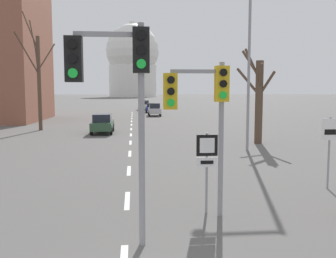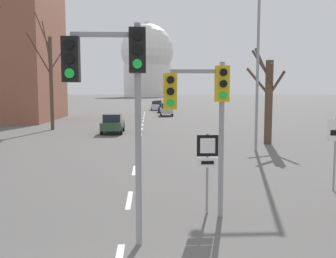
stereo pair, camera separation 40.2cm
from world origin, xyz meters
name	(u,v)px [view 2 (the right image)]	position (x,y,z in m)	size (l,w,h in m)	color
lane_stripe_1	(129,200)	(0.00, 6.83, 0.00)	(0.16, 2.00, 0.01)	silver
lane_stripe_2	(134,170)	(0.00, 11.33, 0.00)	(0.16, 2.00, 0.01)	silver
lane_stripe_3	(137,153)	(0.00, 15.83, 0.00)	(0.16, 2.00, 0.01)	silver
lane_stripe_4	(139,142)	(0.00, 20.33, 0.00)	(0.16, 2.00, 0.01)	silver
lane_stripe_5	(141,135)	(0.00, 24.83, 0.00)	(0.16, 2.00, 0.01)	silver
lane_stripe_6	(142,129)	(0.00, 29.33, 0.00)	(0.16, 2.00, 0.01)	silver
lane_stripe_7	(142,125)	(0.00, 33.83, 0.00)	(0.16, 2.00, 0.01)	silver
lane_stripe_8	(143,121)	(0.00, 38.33, 0.00)	(0.16, 2.00, 0.01)	silver
lane_stripe_9	(144,118)	(0.00, 42.83, 0.00)	(0.16, 2.00, 0.01)	silver
lane_stripe_10	(144,116)	(0.00, 47.33, 0.00)	(0.16, 2.00, 0.01)	silver
lane_stripe_11	(144,114)	(0.00, 51.83, 0.00)	(0.16, 2.00, 0.01)	silver
lane_stripe_12	(145,112)	(0.00, 56.33, 0.00)	(0.16, 2.00, 0.01)	silver
traffic_signal_near_right	(203,102)	(2.09, 5.11, 3.18)	(1.76, 0.34, 4.23)	gray
traffic_signal_centre_tall	(115,79)	(-0.10, 3.31, 3.71)	(1.78, 0.34, 4.91)	gray
route_sign_post	(207,159)	(2.27, 5.38, 1.56)	(0.60, 0.08, 2.30)	gray
speed_limit_sign	(336,141)	(7.08, 7.59, 1.74)	(0.60, 0.08, 2.56)	gray
street_lamp_right	(251,51)	(6.47, 16.36, 5.75)	(2.35, 0.36, 9.50)	gray
sedan_near_left	(156,105)	(2.05, 63.70, 0.87)	(1.92, 4.22, 1.68)	silver
sedan_near_right	(158,104)	(2.55, 71.10, 0.83)	(1.74, 4.41, 1.62)	maroon
sedan_mid_centre	(167,110)	(3.17, 47.57, 0.89)	(1.73, 3.94, 1.78)	#B7B7BC
sedan_far_left	(164,108)	(3.11, 56.02, 0.79)	(1.78, 3.91, 1.53)	navy
sedan_far_right	(113,123)	(-2.33, 26.27, 0.82)	(1.74, 4.39, 1.60)	#2D4C33
bare_tree_left_near	(50,76)	(-8.11, 29.22, 4.82)	(2.82, 5.40, 10.51)	brown
bare_tree_right_near	(268,97)	(8.43, 19.25, 3.11)	(1.99, 2.66, 6.42)	brown
capitol_dome	(147,61)	(0.00, 224.27, 21.80)	(31.68, 31.68, 44.75)	silver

